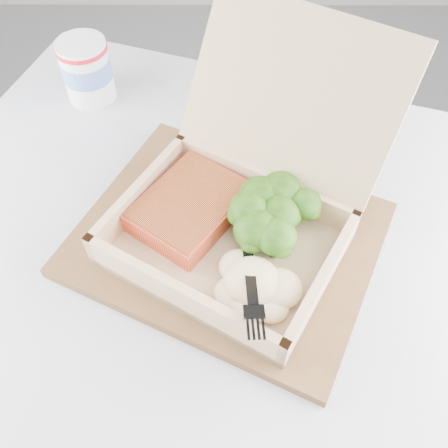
{
  "coord_description": "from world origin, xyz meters",
  "views": [
    {
      "loc": [
        0.26,
        -0.11,
        1.2
      ],
      "look_at": [
        0.26,
        0.22,
        0.75
      ],
      "focal_mm": 40.0,
      "sensor_mm": 36.0,
      "label": 1
    }
  ],
  "objects_px": {
    "cafe_table": "(188,322)",
    "paper_cup": "(86,69)",
    "serving_tray": "(227,239)",
    "takeout_container": "(248,192)"
  },
  "relations": [
    {
      "from": "cafe_table",
      "to": "serving_tray",
      "type": "bearing_deg",
      "value": 17.89
    },
    {
      "from": "takeout_container",
      "to": "paper_cup",
      "type": "bearing_deg",
      "value": 163.12
    },
    {
      "from": "cafe_table",
      "to": "takeout_container",
      "type": "xyz_separation_m",
      "value": [
        0.08,
        0.04,
        0.25
      ]
    },
    {
      "from": "cafe_table",
      "to": "takeout_container",
      "type": "distance_m",
      "value": 0.26
    },
    {
      "from": "cafe_table",
      "to": "serving_tray",
      "type": "distance_m",
      "value": 0.2
    },
    {
      "from": "takeout_container",
      "to": "paper_cup",
      "type": "relative_size",
      "value": 4.13
    },
    {
      "from": "takeout_container",
      "to": "serving_tray",
      "type": "bearing_deg",
      "value": -102.97
    },
    {
      "from": "cafe_table",
      "to": "paper_cup",
      "type": "bearing_deg",
      "value": 116.97
    },
    {
      "from": "takeout_container",
      "to": "cafe_table",
      "type": "bearing_deg",
      "value": -121.52
    },
    {
      "from": "cafe_table",
      "to": "paper_cup",
      "type": "height_order",
      "value": "paper_cup"
    }
  ]
}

